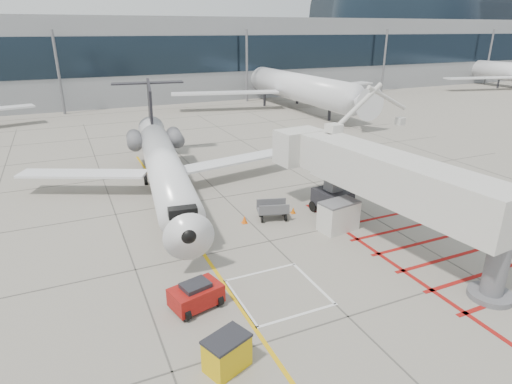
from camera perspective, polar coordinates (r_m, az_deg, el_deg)
name	(u,v)px	position (r m, az deg, el deg)	size (l,w,h in m)	color
ground_plane	(303,273)	(23.08, 6.27, -10.71)	(260.00, 260.00, 0.00)	gray
regional_jet	(166,156)	(30.85, -11.95, 4.77)	(22.43, 28.29, 7.41)	white
jet_bridge	(400,189)	(25.49, 18.62, 0.34)	(8.45, 17.84, 7.14)	silver
pushback_tug	(196,294)	(20.33, -8.00, -13.37)	(2.29, 1.43, 1.34)	#9B120F
spill_bin	(227,353)	(17.14, -3.90, -20.59)	(1.63, 1.08, 1.41)	gold
baggage_cart	(273,210)	(28.83, 2.24, -2.41)	(2.03, 1.28, 1.28)	#555559
ground_power_unit	(339,216)	(27.65, 10.95, -3.13)	(2.43, 1.42, 1.92)	silver
cone_nose	(244,219)	(28.34, -1.55, -3.67)	(0.38, 0.38, 0.53)	#F35E0C
cone_side	(293,210)	(29.92, 4.98, -2.44)	(0.33, 0.33, 0.46)	orange
terminal_building	(168,56)	(89.25, -11.71, 17.28)	(180.00, 28.00, 14.00)	gray
terminal_glass_band	(187,55)	(75.60, -9.18, 17.61)	(180.00, 0.10, 6.00)	black
terminal_dome	(409,20)	(118.24, 19.75, 20.75)	(40.00, 28.00, 28.00)	black
bg_aircraft_c	(288,67)	(71.64, 4.28, 16.23)	(37.51, 41.68, 12.50)	silver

